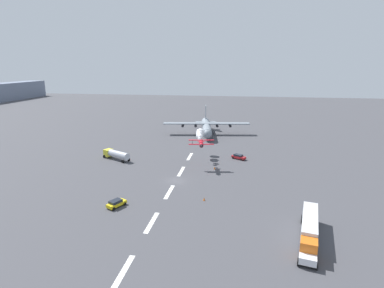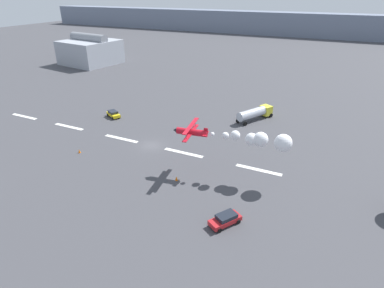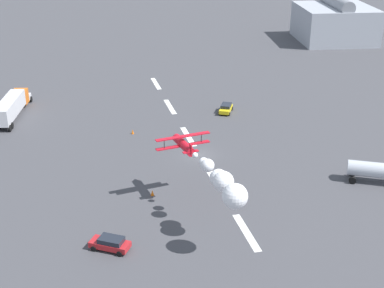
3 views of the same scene
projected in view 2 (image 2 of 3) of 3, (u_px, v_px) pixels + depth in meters
name	position (u px, v px, depth m)	size (l,w,h in m)	color
ground_plane	(151.00, 145.00, 62.98)	(440.00, 440.00, 0.00)	#424247
runway_stripe_0	(24.00, 116.00, 77.10)	(8.00, 0.90, 0.01)	white
runway_stripe_1	(69.00, 127.00, 71.45)	(8.00, 0.90, 0.01)	white
runway_stripe_2	(121.00, 139.00, 65.80)	(8.00, 0.90, 0.01)	white
runway_stripe_3	(184.00, 153.00, 60.15)	(8.00, 0.90, 0.01)	white
runway_stripe_4	(259.00, 170.00, 54.50)	(8.00, 0.90, 0.01)	white
mountain_ridge_distant	(299.00, 24.00, 202.72)	(396.00, 16.00, 14.11)	slate
stunt_biplane_red	(254.00, 139.00, 48.79)	(18.78, 7.17, 2.72)	red
fuel_tanker_truck	(255.00, 113.00, 74.36)	(6.91, 10.01, 2.90)	yellow
followme_car_yellow	(225.00, 219.00, 41.66)	(3.86, 4.69, 1.52)	#B21E23
airport_staff_sedan	(113.00, 114.00, 76.47)	(4.55, 3.53, 1.52)	yellow
hangar_building	(90.00, 51.00, 128.80)	(22.10, 21.59, 11.90)	#9EA3AD
traffic_cone_near	(79.00, 151.00, 59.99)	(0.44, 0.44, 0.75)	orange
traffic_cone_far	(176.00, 178.00, 51.39)	(0.44, 0.44, 0.75)	orange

